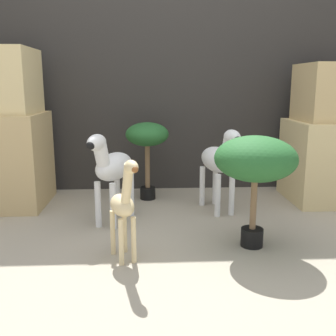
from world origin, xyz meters
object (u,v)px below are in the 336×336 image
Objects in this scene: potted_palm_back at (147,139)px; giraffe_figurine at (124,205)px; zebra_left at (112,167)px; potted_palm_front at (256,161)px; zebra_right at (219,160)px.

giraffe_figurine is at bearing -96.17° from potted_palm_back.
potted_palm_front reaches higher than zebra_left.
zebra_left is 1.10× the size of giraffe_figurine.
potted_palm_back is at bearing 121.38° from potted_palm_front.
potted_palm_front is 1.03× the size of potted_palm_back.
zebra_right is 0.64m from potted_palm_front.
zebra_right is 1.00× the size of potted_palm_back.
zebra_right is 0.99m from giraffe_figurine.
potted_palm_back is at bearing 83.83° from giraffe_figurine.
potted_palm_back is (0.12, 1.11, 0.18)m from giraffe_figurine.
potted_palm_front is at bearing -58.62° from potted_palm_back.
zebra_right is 1.10× the size of giraffe_figurine.
potted_palm_back reaches higher than giraffe_figurine.
potted_palm_front is at bearing -82.49° from zebra_right.
potted_palm_back is (-0.59, 0.96, -0.01)m from potted_palm_front.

